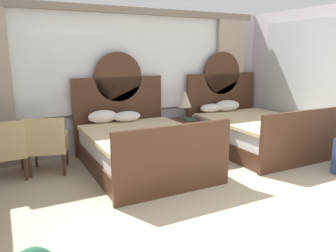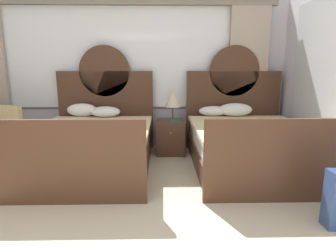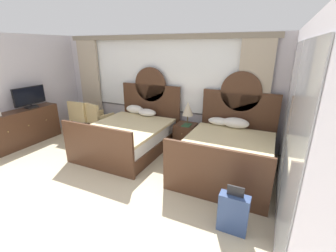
% 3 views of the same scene
% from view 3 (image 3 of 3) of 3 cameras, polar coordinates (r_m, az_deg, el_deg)
% --- Properties ---
extents(ground_plane, '(24.00, 24.00, 0.00)m').
position_cam_3_polar(ground_plane, '(3.89, -35.00, -23.18)').
color(ground_plane, '#BCAD8E').
extents(wall_back_window, '(6.14, 0.22, 2.70)m').
position_cam_3_polar(wall_back_window, '(6.29, -1.81, 10.29)').
color(wall_back_window, silver).
rests_on(wall_back_window, ground_plane).
extents(wall_right_mirror, '(0.08, 4.96, 2.70)m').
position_cam_3_polar(wall_right_mirror, '(3.27, 28.64, -2.18)').
color(wall_right_mirror, silver).
rests_on(wall_right_mirror, ground_plane).
extents(bed_near_window, '(1.73, 2.27, 1.89)m').
position_cam_3_polar(bed_near_window, '(5.69, -9.34, -2.01)').
color(bed_near_window, '#472B1C').
rests_on(bed_near_window, ground_plane).
extents(bed_near_mirror, '(1.73, 2.27, 1.89)m').
position_cam_3_polar(bed_near_mirror, '(4.85, 14.44, -6.21)').
color(bed_near_mirror, '#472B1C').
rests_on(bed_near_mirror, ground_plane).
extents(nightstand_between_beds, '(0.49, 0.51, 0.59)m').
position_cam_3_polar(nightstand_between_beds, '(5.77, 4.33, -2.35)').
color(nightstand_between_beds, '#472B1C').
rests_on(nightstand_between_beds, ground_plane).
extents(table_lamp_on_nightstand, '(0.27, 0.27, 0.57)m').
position_cam_3_polar(table_lamp_on_nightstand, '(5.55, 4.92, 4.25)').
color(table_lamp_on_nightstand, brown).
rests_on(table_lamp_on_nightstand, nightstand_between_beds).
extents(book_on_nightstand, '(0.18, 0.26, 0.03)m').
position_cam_3_polar(book_on_nightstand, '(5.56, 4.66, 0.21)').
color(book_on_nightstand, '#285133').
rests_on(book_on_nightstand, nightstand_between_beds).
extents(dresser_minibar, '(0.46, 1.82, 0.90)m').
position_cam_3_polar(dresser_minibar, '(6.92, -32.12, -0.33)').
color(dresser_minibar, '#472B1C').
rests_on(dresser_minibar, ground_plane).
extents(tv_flatscreen, '(0.20, 0.84, 0.54)m').
position_cam_3_polar(tv_flatscreen, '(6.89, -30.97, 6.12)').
color(tv_flatscreen, black).
rests_on(tv_flatscreen, dresser_minibar).
extents(cup_on_dresser, '(0.11, 0.08, 0.08)m').
position_cam_3_polar(cup_on_dresser, '(6.49, -36.16, 2.34)').
color(cup_on_dresser, white).
rests_on(cup_on_dresser, dresser_minibar).
extents(armchair_by_window_left, '(0.74, 0.74, 0.91)m').
position_cam_3_polar(armchair_by_window_left, '(6.83, -16.86, 2.09)').
color(armchair_by_window_left, tan).
rests_on(armchair_by_window_left, ground_plane).
extents(armchair_by_window_centre, '(0.60, 0.60, 0.91)m').
position_cam_3_polar(armchair_by_window_centre, '(7.24, -20.47, 2.63)').
color(armchair_by_window_centre, tan).
rests_on(armchair_by_window_centre, ground_plane).
extents(suitcase_on_floor, '(0.40, 0.17, 0.71)m').
position_cam_3_polar(suitcase_on_floor, '(3.42, 15.78, -20.01)').
color(suitcase_on_floor, navy).
rests_on(suitcase_on_floor, ground_plane).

